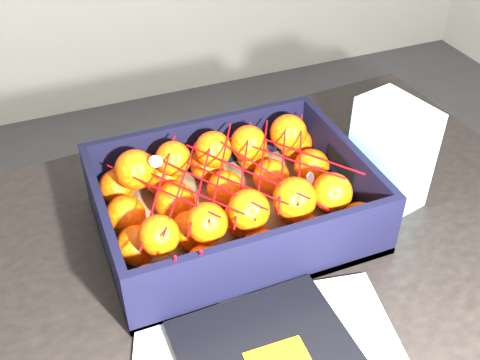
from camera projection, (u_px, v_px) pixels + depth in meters
name	position (u px, v px, depth m)	size (l,w,h in m)	color
table	(223.00, 328.00, 0.86)	(1.25, 0.88, 0.75)	black
produce_crate	(233.00, 208.00, 0.87)	(0.40, 0.30, 0.11)	brown
clementine_heap	(232.00, 194.00, 0.86)	(0.38, 0.28, 0.11)	#FF4605
mesh_net	(230.00, 177.00, 0.82)	(0.33, 0.26, 0.09)	#BB070D
retail_carton	(391.00, 153.00, 0.90)	(0.08, 0.11, 0.17)	white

